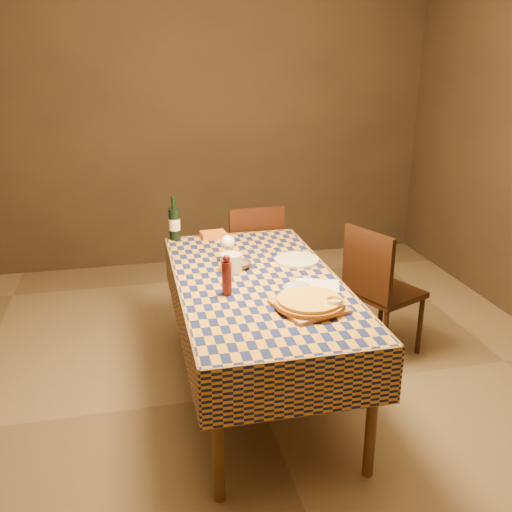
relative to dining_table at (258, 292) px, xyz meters
name	(u,v)px	position (x,y,z in m)	size (l,w,h in m)	color
room	(258,182)	(0.00, 0.00, 0.66)	(5.00, 5.10, 2.70)	brown
dining_table	(258,292)	(0.00, 0.00, 0.00)	(0.94, 1.84, 0.77)	brown
cutting_board	(309,306)	(0.17, -0.43, 0.09)	(0.32, 0.32, 0.02)	#A4704D
pizza	(309,301)	(0.17, -0.43, 0.11)	(0.46, 0.46, 0.04)	#965419
pepper_mill	(227,276)	(-0.21, -0.17, 0.18)	(0.06, 0.06, 0.23)	#4F1214
bowl	(240,265)	(-0.06, 0.21, 0.10)	(0.14, 0.14, 0.04)	#664956
wine_glass	(228,243)	(-0.12, 0.31, 0.21)	(0.10, 0.10, 0.18)	white
wine_bottle	(174,223)	(-0.40, 0.86, 0.19)	(0.09, 0.09, 0.31)	black
deli_tub	(231,263)	(-0.13, 0.17, 0.13)	(0.13, 0.13, 0.11)	silver
takeout_container	(213,235)	(-0.13, 0.84, 0.10)	(0.17, 0.12, 0.04)	orange
white_plate	(297,260)	(0.31, 0.25, 0.08)	(0.28, 0.28, 0.02)	white
tumbler	(334,305)	(0.28, -0.50, 0.11)	(0.09, 0.09, 0.07)	white
flour_patch	(317,285)	(0.31, -0.16, 0.08)	(0.25, 0.19, 0.00)	silver
flour_bag	(296,287)	(0.17, -0.20, 0.10)	(0.16, 0.12, 0.05)	#A2AED0
chair_far	(253,255)	(0.21, 1.09, -0.17)	(0.43, 0.44, 0.93)	black
chair_right	(378,285)	(0.91, 0.31, -0.17)	(0.56, 0.55, 0.93)	black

